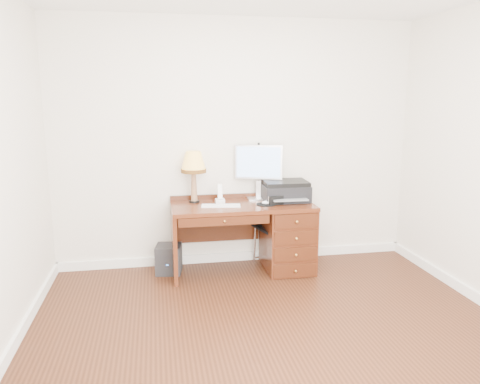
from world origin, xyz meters
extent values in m
plane|color=black|center=(0.00, 0.00, 0.00)|extent=(4.00, 4.00, 0.00)
plane|color=silver|center=(0.00, 1.75, 1.35)|extent=(4.00, 0.00, 4.00)
cube|color=white|center=(0.00, 1.74, 0.05)|extent=(4.00, 0.03, 0.10)
cube|color=white|center=(-1.99, 0.00, 0.05)|extent=(0.03, 3.50, 0.10)
cube|color=#522211|center=(0.00, 1.40, 0.73)|extent=(1.50, 0.65, 0.04)
cube|color=#522211|center=(0.50, 1.40, 0.35)|extent=(0.50, 0.61, 0.71)
cube|color=#522211|center=(-0.73, 1.40, 0.35)|extent=(0.04, 0.61, 0.71)
cube|color=#411B0D|center=(-0.24, 1.69, 0.46)|extent=(0.96, 0.03, 0.39)
cube|color=#411B0D|center=(-0.24, 1.09, 0.66)|extent=(0.91, 0.03, 0.09)
sphere|color=#BF8C3F|center=(0.50, 1.06, 0.35)|extent=(0.03, 0.03, 0.03)
cube|color=silver|center=(0.21, 1.60, 0.76)|extent=(0.27, 0.23, 0.02)
cube|color=silver|center=(0.21, 1.65, 0.86)|extent=(0.06, 0.05, 0.19)
cube|color=silver|center=(0.21, 1.63, 1.16)|extent=(0.51, 0.20, 0.38)
cube|color=#4C8CF2|center=(0.21, 1.61, 1.16)|extent=(0.46, 0.15, 0.33)
cube|color=white|center=(-0.24, 1.34, 0.76)|extent=(0.41, 0.17, 0.02)
cylinder|color=black|center=(0.24, 1.33, 0.75)|extent=(0.21, 0.21, 0.01)
ellipsoid|color=white|center=(0.24, 1.33, 0.77)|extent=(0.09, 0.06, 0.04)
cube|color=black|center=(0.49, 1.49, 0.84)|extent=(0.50, 0.40, 0.17)
cube|color=black|center=(0.49, 1.49, 0.95)|extent=(0.48, 0.37, 0.04)
cylinder|color=black|center=(-0.50, 1.58, 0.76)|extent=(0.11, 0.11, 0.02)
cone|color=olive|center=(-0.50, 1.58, 0.93)|extent=(0.07, 0.07, 0.33)
cone|color=gold|center=(-0.50, 1.58, 1.20)|extent=(0.26, 0.26, 0.20)
cylinder|color=#593814|center=(-0.50, 1.58, 1.10)|extent=(0.27, 0.27, 0.04)
cube|color=white|center=(-0.23, 1.50, 0.77)|extent=(0.10, 0.10, 0.04)
cube|color=white|center=(-0.23, 1.50, 0.87)|extent=(0.05, 0.06, 0.16)
cylinder|color=black|center=(0.41, 1.55, 0.80)|extent=(0.09, 0.09, 0.11)
cube|color=black|center=(0.39, 1.50, 0.45)|extent=(0.48, 0.48, 0.02)
cube|color=black|center=(0.39, 1.31, 0.73)|extent=(0.35, 0.11, 0.24)
cylinder|color=silver|center=(0.22, 1.67, 0.22)|extent=(0.02, 0.02, 0.45)
cylinder|color=silver|center=(0.56, 1.67, 0.22)|extent=(0.02, 0.02, 0.45)
cylinder|color=silver|center=(0.22, 1.33, 0.22)|extent=(0.02, 0.02, 0.45)
cylinder|color=silver|center=(0.56, 1.33, 0.22)|extent=(0.02, 0.02, 0.45)
cylinder|color=silver|center=(0.22, 1.31, 0.65)|extent=(0.02, 0.02, 0.40)
cylinder|color=silver|center=(0.56, 1.31, 0.65)|extent=(0.02, 0.02, 0.40)
cube|color=black|center=(-0.79, 1.50, 0.15)|extent=(0.30, 0.30, 0.31)
camera|label=1|loc=(-0.89, -3.34, 1.88)|focal=35.00mm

